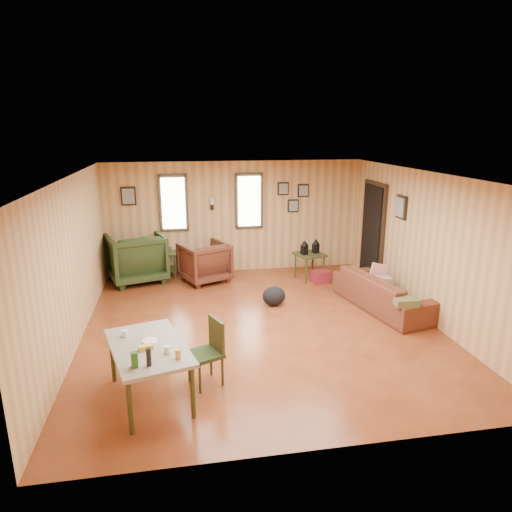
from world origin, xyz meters
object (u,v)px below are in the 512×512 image
(recliner_green, at_px, (136,255))
(end_table, at_px, (166,260))
(side_table, at_px, (310,252))
(recliner_brown, at_px, (204,260))
(sofa, at_px, (384,286))
(dining_table, at_px, (148,351))

(recliner_green, relative_size, end_table, 1.67)
(recliner_green, height_order, side_table, recliner_green)
(recliner_green, distance_m, side_table, 3.57)
(recliner_brown, distance_m, end_table, 0.92)
(sofa, relative_size, side_table, 2.43)
(side_table, bearing_deg, dining_table, -128.10)
(sofa, xyz_separation_m, recliner_brown, (-2.99, 2.03, 0.04))
(end_table, relative_size, side_table, 0.77)
(sofa, relative_size, end_table, 3.14)
(sofa, xyz_separation_m, end_table, (-3.79, 2.49, -0.04))
(recliner_brown, distance_m, recliner_green, 1.40)
(end_table, bearing_deg, dining_table, -91.39)
(recliner_brown, bearing_deg, sofa, 122.56)
(recliner_brown, xyz_separation_m, dining_table, (-0.91, -4.17, 0.17))
(end_table, bearing_deg, recliner_green, -158.90)
(recliner_green, distance_m, dining_table, 4.44)
(recliner_brown, xyz_separation_m, recliner_green, (-1.37, 0.24, 0.10))
(end_table, xyz_separation_m, dining_table, (-0.11, -4.64, 0.24))
(sofa, height_order, side_table, side_table)
(sofa, distance_m, dining_table, 4.46)
(recliner_green, bearing_deg, side_table, 154.65)
(recliner_brown, relative_size, recliner_green, 0.81)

